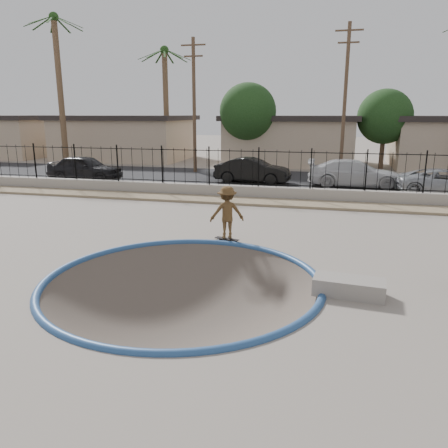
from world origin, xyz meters
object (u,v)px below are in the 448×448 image
car_b (252,170)px  car_c (355,173)px  skater (227,215)px  concrete_ledge (349,287)px  car_a (85,168)px  skateboard (227,239)px  car_d (446,182)px

car_b → car_c: (5.86, 0.00, 0.02)m
skater → concrete_ledge: (3.77, -3.64, -0.66)m
skater → car_b: 12.31m
skater → car_a: bearing=-63.5°
skateboard → car_d: (8.90, 10.64, 0.63)m
concrete_ledge → car_a: car_a is taller
skateboard → car_a: car_a is taller
concrete_ledge → skater: bearing=135.9°
skater → skateboard: skater is taller
concrete_ledge → car_c: 15.91m
skateboard → concrete_ledge: size_ratio=0.54×
skater → car_d: (8.90, 10.64, -0.17)m
skater → car_c: (4.48, 12.24, -0.07)m
car_b → car_d: bearing=-94.9°
skateboard → car_b: 12.33m
concrete_ledge → car_d: 15.18m
skateboard → car_b: bearing=112.7°
skater → car_c: 13.03m
car_d → car_a: bearing=89.1°
skateboard → car_c: 13.05m
car_c → car_a: bearing=94.6°
skateboard → car_b: car_b is taller
car_b → car_a: bearing=102.9°
car_a → car_d: 20.47m
concrete_ledge → car_a: size_ratio=0.35×
concrete_ledge → car_d: bearing=70.2°
concrete_ledge → car_c: (0.72, 15.88, 0.59)m
car_b → skateboard: bearing=-169.6°
car_b → car_d: car_b is taller
skateboard → car_c: size_ratio=0.17×
car_b → car_d: (10.28, -1.60, -0.08)m
skater → concrete_ledge: skater is taller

